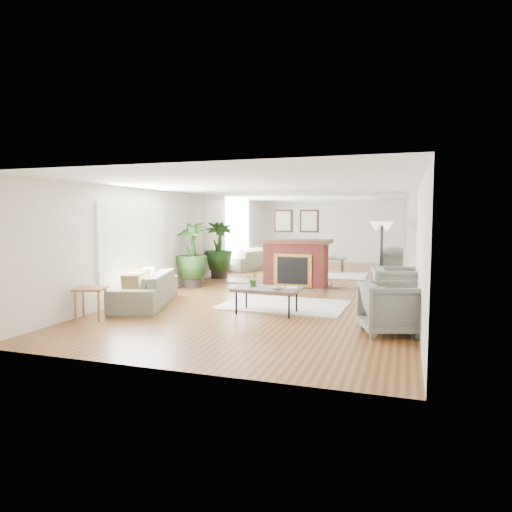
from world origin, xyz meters
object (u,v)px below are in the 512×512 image
(armchair_back, at_px, (396,288))
(floor_lamp, at_px, (381,232))
(sofa, at_px, (145,289))
(side_table, at_px, (90,293))
(coffee_table, at_px, (267,290))
(fireplace, at_px, (294,263))
(armchair_front, at_px, (391,308))
(potted_ficus, at_px, (192,253))

(armchair_back, relative_size, floor_lamp, 0.54)
(armchair_back, bearing_deg, floor_lamp, 3.12)
(sofa, relative_size, side_table, 3.60)
(side_table, bearing_deg, coffee_table, 27.03)
(coffee_table, relative_size, armchair_back, 1.36)
(fireplace, bearing_deg, coffee_table, -85.79)
(sofa, xyz_separation_m, floor_lamp, (4.63, 3.10, 1.14))
(side_table, bearing_deg, armchair_front, 7.32)
(floor_lamp, bearing_deg, sofa, -146.21)
(fireplace, bearing_deg, side_table, -119.11)
(fireplace, distance_m, coffee_table, 3.30)
(fireplace, height_order, armchair_back, fireplace)
(fireplace, bearing_deg, armchair_front, -57.97)
(coffee_table, bearing_deg, potted_ficus, 138.04)
(armchair_back, distance_m, floor_lamp, 2.18)
(potted_ficus, xyz_separation_m, floor_lamp, (4.78, 0.57, 0.57))
(armchair_front, height_order, side_table, armchair_front)
(coffee_table, bearing_deg, side_table, -152.97)
(sofa, distance_m, potted_ficus, 2.60)
(coffee_table, distance_m, sofa, 2.69)
(potted_ficus, bearing_deg, sofa, -86.61)
(armchair_front, bearing_deg, armchair_back, -19.01)
(sofa, distance_m, armchair_back, 5.20)
(fireplace, xyz_separation_m, potted_ficus, (-2.60, -0.73, 0.26))
(fireplace, distance_m, sofa, 4.09)
(coffee_table, bearing_deg, armchair_front, -19.18)
(armchair_back, bearing_deg, potted_ficus, 66.62)
(coffee_table, xyz_separation_m, potted_ficus, (-2.84, 2.56, 0.46))
(side_table, xyz_separation_m, floor_lamp, (4.83, 4.60, 1.00))
(coffee_table, height_order, sofa, sofa)
(side_table, height_order, floor_lamp, floor_lamp)
(coffee_table, distance_m, armchair_back, 2.68)
(side_table, relative_size, potted_ficus, 0.39)
(side_table, bearing_deg, fireplace, 60.89)
(coffee_table, distance_m, side_table, 3.25)
(sofa, bearing_deg, armchair_front, 63.22)
(armchair_front, distance_m, floor_lamp, 4.09)
(sofa, distance_m, armchair_front, 5.08)
(potted_ficus, bearing_deg, armchair_front, -33.09)
(floor_lamp, bearing_deg, side_table, -136.43)
(armchair_back, height_order, potted_ficus, potted_ficus)
(floor_lamp, bearing_deg, armchair_back, -77.38)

